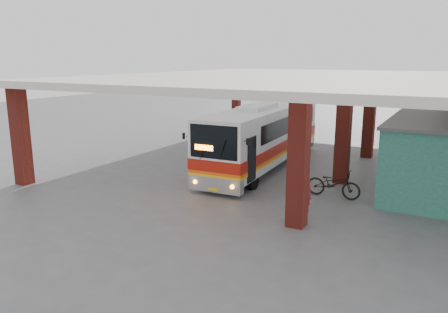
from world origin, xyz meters
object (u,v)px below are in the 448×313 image
coach_bus (264,136)px  pedestrian (304,192)px  motorcycle (333,184)px  red_chair (405,157)px

coach_bus → pedestrian: bearing=-56.3°
motorcycle → pedestrian: bearing=168.0°
motorcycle → red_chair: bearing=-11.8°
coach_bus → red_chair: size_ratio=16.29×
coach_bus → red_chair: (6.35, 4.50, -1.33)m
pedestrian → red_chair: pedestrian is taller
pedestrian → red_chair: size_ratio=2.11×
pedestrian → coach_bus: bearing=-80.3°
motorcycle → pedestrian: pedestrian is taller
coach_bus → red_chair: 7.90m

